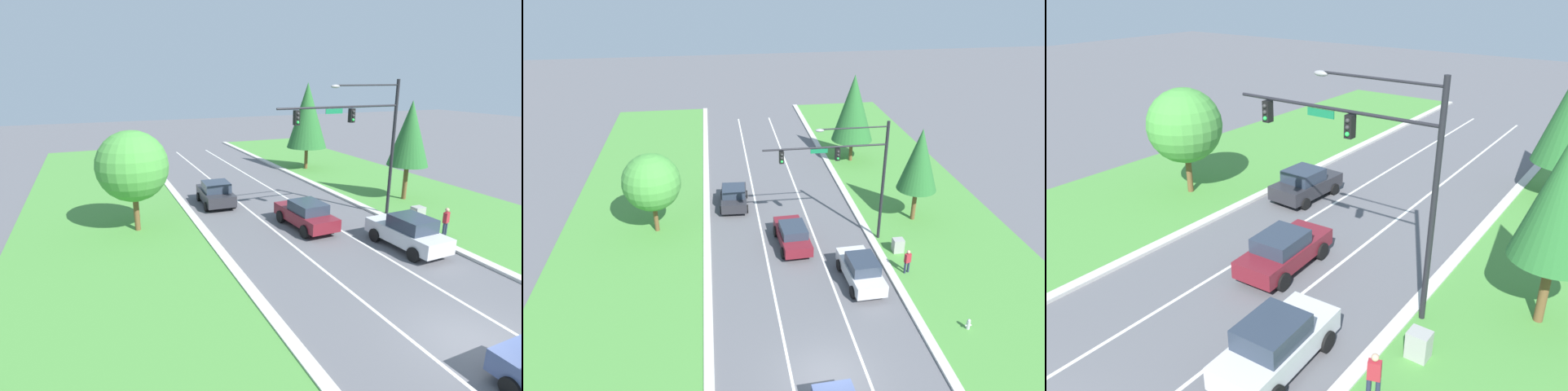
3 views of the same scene
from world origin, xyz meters
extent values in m
plane|color=#5B5B60|center=(0.00, 0.00, 0.00)|extent=(160.00, 160.00, 0.00)
cube|color=beige|center=(5.65, 0.00, 0.07)|extent=(0.50, 90.00, 0.15)
cube|color=beige|center=(-5.65, 0.00, 0.07)|extent=(0.50, 90.00, 0.15)
cube|color=#4C8E3D|center=(10.90, 0.00, 0.04)|extent=(10.00, 90.00, 0.08)
cube|color=white|center=(-1.80, 0.00, 0.00)|extent=(0.14, 81.00, 0.01)
cube|color=white|center=(1.80, 0.00, 0.00)|extent=(0.14, 81.00, 0.01)
cylinder|color=black|center=(6.15, 12.01, 4.26)|extent=(0.20, 0.20, 8.51)
cylinder|color=black|center=(2.16, 12.01, 6.98)|extent=(7.98, 0.12, 0.12)
cube|color=#147042|center=(1.76, 12.01, 6.76)|extent=(1.10, 0.04, 0.28)
cylinder|color=black|center=(3.96, 12.01, 8.17)|extent=(4.39, 0.09, 0.09)
ellipsoid|color=gray|center=(1.76, 12.01, 8.12)|extent=(0.56, 0.28, 0.20)
cube|color=black|center=(2.96, 12.01, 6.48)|extent=(0.28, 0.32, 0.80)
sphere|color=#2D2D2D|center=(2.96, 11.84, 6.71)|extent=(0.16, 0.16, 0.16)
sphere|color=#2D2D2D|center=(2.96, 11.84, 6.48)|extent=(0.16, 0.16, 0.16)
sphere|color=#23D647|center=(2.96, 11.84, 6.25)|extent=(0.16, 0.16, 0.16)
cube|color=black|center=(-0.63, 12.01, 6.48)|extent=(0.28, 0.32, 0.80)
sphere|color=#2D2D2D|center=(-0.63, 11.84, 6.71)|extent=(0.16, 0.16, 0.16)
sphere|color=#2D2D2D|center=(-0.63, 11.84, 6.48)|extent=(0.16, 0.16, 0.16)
sphere|color=#23D647|center=(-0.63, 11.84, 6.25)|extent=(0.16, 0.16, 0.16)
cube|color=maroon|center=(0.10, 11.97, 0.72)|extent=(2.05, 4.65, 0.69)
cube|color=#283342|center=(0.11, 11.69, 1.36)|extent=(1.75, 2.13, 0.59)
cylinder|color=black|center=(0.93, 13.42, 0.37)|extent=(0.28, 0.76, 0.75)
cylinder|color=black|center=(-0.87, 13.34, 0.37)|extent=(0.28, 0.76, 0.75)
cylinder|color=black|center=(1.06, 10.60, 0.37)|extent=(0.28, 0.76, 0.75)
cylinder|color=black|center=(-0.73, 10.51, 0.37)|extent=(0.28, 0.76, 0.75)
cube|color=silver|center=(3.51, 7.26, 0.74)|extent=(2.01, 4.58, 0.76)
cube|color=#283342|center=(3.52, 6.99, 1.46)|extent=(1.72, 2.10, 0.68)
cylinder|color=black|center=(4.34, 8.70, 0.36)|extent=(0.27, 0.74, 0.73)
cylinder|color=black|center=(2.56, 8.62, 0.36)|extent=(0.27, 0.74, 0.73)
cylinder|color=black|center=(4.46, 5.90, 0.36)|extent=(0.27, 0.74, 0.73)
cylinder|color=black|center=(2.68, 5.83, 0.36)|extent=(0.27, 0.74, 0.73)
cube|color=#28282D|center=(-3.49, 18.42, 0.68)|extent=(2.13, 4.21, 0.74)
cube|color=#283342|center=(-3.50, 18.18, 1.37)|extent=(1.82, 1.94, 0.64)
cylinder|color=black|center=(-2.48, 19.65, 0.31)|extent=(0.27, 0.64, 0.63)
cylinder|color=black|center=(-4.36, 19.75, 0.31)|extent=(0.27, 0.64, 0.63)
cylinder|color=black|center=(-2.62, 17.10, 0.31)|extent=(0.27, 0.64, 0.63)
cylinder|color=black|center=(-4.50, 17.20, 0.31)|extent=(0.27, 0.64, 0.63)
cube|color=#9E9E99|center=(6.88, 10.07, 0.51)|extent=(0.70, 0.60, 1.02)
cylinder|color=#232842|center=(6.47, 7.63, 0.42)|extent=(0.14, 0.14, 0.84)
cylinder|color=#232842|center=(6.71, 7.71, 0.42)|extent=(0.14, 0.14, 0.84)
cube|color=maroon|center=(6.59, 7.67, 1.14)|extent=(0.43, 0.33, 0.60)
sphere|color=tan|center=(6.59, 7.67, 1.58)|extent=(0.22, 0.22, 0.22)
cylinder|color=#B7B7BC|center=(7.99, 2.24, 0.28)|extent=(0.20, 0.20, 0.55)
sphere|color=#B7B7BC|center=(7.99, 2.24, 0.61)|extent=(0.18, 0.18, 0.18)
cylinder|color=#B7B7BC|center=(7.87, 2.24, 0.30)|extent=(0.10, 0.09, 0.09)
cylinder|color=#B7B7BC|center=(8.11, 2.24, 0.30)|extent=(0.10, 0.09, 0.09)
cylinder|color=brown|center=(9.50, 14.24, 1.28)|extent=(0.32, 0.32, 2.57)
cone|color=#28662D|center=(9.50, 14.24, 4.84)|extent=(2.84, 2.84, 4.55)
cylinder|color=brown|center=(-9.15, 15.20, 1.18)|extent=(0.32, 0.32, 2.36)
sphere|color=#47933D|center=(-9.15, 15.20, 3.86)|extent=(4.00, 4.00, 4.00)
cylinder|color=brown|center=(7.90, 26.08, 1.08)|extent=(0.32, 0.32, 2.16)
cone|color=#28662D|center=(7.90, 26.08, 5.18)|extent=(3.77, 3.77, 6.03)
camera|label=1|loc=(-11.11, -7.96, 8.58)|focal=28.00mm
camera|label=2|loc=(-4.66, -17.20, 18.38)|focal=35.00mm
camera|label=3|loc=(11.48, -2.28, 11.06)|focal=35.00mm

